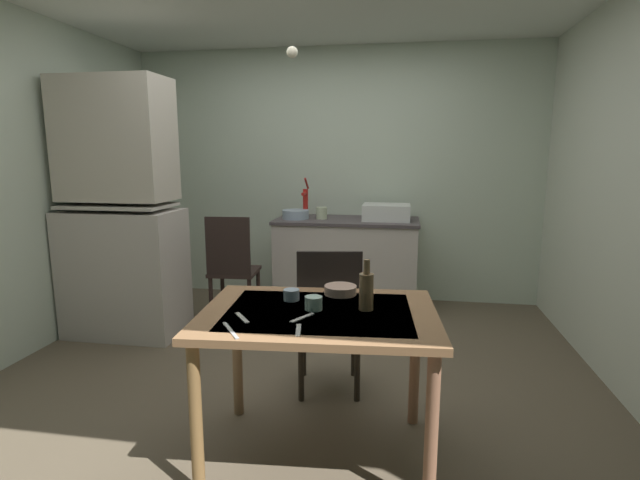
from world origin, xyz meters
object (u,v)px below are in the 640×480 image
(chair_by_counter, at_px, (232,267))
(serving_bowl_wide, at_px, (340,290))
(glass_bottle, at_px, (366,290))
(teacup_mint, at_px, (291,295))
(sink_basin, at_px, (386,212))
(mixing_bowl_counter, at_px, (296,214))
(chair_far_side, at_px, (329,318))
(hand_pump, at_px, (305,200))
(hutch_cabinet, at_px, (121,219))
(dining_table, at_px, (319,330))

(chair_by_counter, relative_size, serving_bowl_wide, 5.61)
(serving_bowl_wide, bearing_deg, glass_bottle, -56.77)
(teacup_mint, bearing_deg, sink_basin, 79.82)
(mixing_bowl_counter, bearing_deg, chair_far_side, -71.13)
(chair_by_counter, bearing_deg, serving_bowl_wide, -51.99)
(mixing_bowl_counter, xyz_separation_m, teacup_mint, (0.46, -2.20, -0.12))
(chair_by_counter, relative_size, glass_bottle, 3.91)
(chair_far_side, height_order, teacup_mint, chair_far_side)
(hand_pump, distance_m, serving_bowl_wide, 2.25)
(hand_pump, bearing_deg, glass_bottle, -72.04)
(hutch_cabinet, xyz_separation_m, glass_bottle, (2.08, -1.32, -0.12))
(mixing_bowl_counter, height_order, serving_bowl_wide, mixing_bowl_counter)
(dining_table, xyz_separation_m, chair_by_counter, (-1.07, 1.74, -0.15))
(hand_pump, xyz_separation_m, serving_bowl_wide, (0.62, -2.15, -0.26))
(sink_basin, bearing_deg, teacup_mint, -100.18)
(hand_pump, bearing_deg, chair_far_side, -74.32)
(sink_basin, relative_size, hand_pump, 1.13)
(hand_pump, height_order, teacup_mint, hand_pump)
(hand_pump, xyz_separation_m, mixing_bowl_counter, (-0.08, -0.10, -0.13))
(hutch_cabinet, relative_size, serving_bowl_wide, 12.03)
(hutch_cabinet, bearing_deg, dining_table, -36.48)
(hutch_cabinet, xyz_separation_m, sink_basin, (2.10, 1.02, -0.03))
(sink_basin, height_order, dining_table, sink_basin)
(sink_basin, relative_size, serving_bowl_wide, 2.56)
(dining_table, height_order, chair_far_side, chair_far_side)
(hutch_cabinet, distance_m, chair_far_side, 2.02)
(mixing_bowl_counter, xyz_separation_m, glass_bottle, (0.85, -2.29, -0.06))
(chair_far_side, relative_size, teacup_mint, 11.44)
(hutch_cabinet, height_order, chair_by_counter, hutch_cabinet)
(hutch_cabinet, bearing_deg, chair_by_counter, 24.84)
(chair_far_side, relative_size, serving_bowl_wide, 5.44)
(mixing_bowl_counter, xyz_separation_m, serving_bowl_wide, (0.70, -2.05, -0.13))
(hutch_cabinet, bearing_deg, teacup_mint, -35.93)
(hand_pump, height_order, glass_bottle, hand_pump)
(hutch_cabinet, xyz_separation_m, serving_bowl_wide, (1.93, -1.08, -0.19))
(teacup_mint, bearing_deg, chair_by_counter, 119.40)
(chair_far_side, bearing_deg, serving_bowl_wide, -71.87)
(sink_basin, bearing_deg, glass_bottle, -90.40)
(chair_by_counter, distance_m, serving_bowl_wide, 1.86)
(sink_basin, height_order, chair_by_counter, sink_basin)
(teacup_mint, distance_m, glass_bottle, 0.40)
(mixing_bowl_counter, relative_size, chair_by_counter, 0.27)
(hand_pump, relative_size, teacup_mint, 4.77)
(chair_far_side, bearing_deg, hand_pump, 105.68)
(chair_far_side, height_order, glass_bottle, glass_bottle)
(sink_basin, height_order, mixing_bowl_counter, sink_basin)
(chair_far_side, distance_m, glass_bottle, 0.72)
(dining_table, xyz_separation_m, glass_bottle, (0.22, 0.06, 0.19))
(dining_table, bearing_deg, sink_basin, 84.35)
(glass_bottle, bearing_deg, hutch_cabinet, 147.68)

